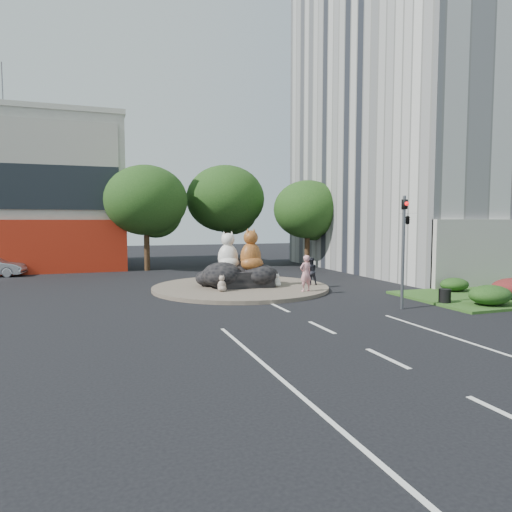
# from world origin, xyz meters

# --- Properties ---
(ground) EXTENTS (120.00, 120.00, 0.00)m
(ground) POSITION_xyz_m (0.00, 0.00, 0.00)
(ground) COLOR black
(ground) RESTS_ON ground
(roundabout_island) EXTENTS (10.00, 10.00, 0.20)m
(roundabout_island) POSITION_xyz_m (0.00, 10.00, 0.10)
(roundabout_island) COLOR brown
(roundabout_island) RESTS_ON ground
(rock_plinth) EXTENTS (3.20, 2.60, 0.90)m
(rock_plinth) POSITION_xyz_m (0.00, 10.00, 0.65)
(rock_plinth) COLOR black
(rock_plinth) RESTS_ON roundabout_island
(office_tower) EXTENTS (20.00, 20.00, 35.00)m
(office_tower) POSITION_xyz_m (20.00, 16.00, 17.50)
(office_tower) COLOR silver
(office_tower) RESTS_ON ground
(grass_verge) EXTENTS (10.00, 6.00, 0.12)m
(grass_verge) POSITION_xyz_m (12.00, 3.00, 0.06)
(grass_verge) COLOR #25501A
(grass_verge) RESTS_ON ground
(tree_left) EXTENTS (6.46, 6.46, 8.27)m
(tree_left) POSITION_xyz_m (-3.93, 22.06, 5.25)
(tree_left) COLOR #382314
(tree_left) RESTS_ON ground
(tree_mid) EXTENTS (6.84, 6.84, 8.76)m
(tree_mid) POSITION_xyz_m (3.07, 24.06, 5.56)
(tree_mid) COLOR #382314
(tree_mid) RESTS_ON ground
(tree_right) EXTENTS (5.70, 5.70, 7.30)m
(tree_right) POSITION_xyz_m (9.07, 20.06, 4.63)
(tree_right) COLOR #382314
(tree_right) RESTS_ON ground
(hedge_near_green) EXTENTS (2.00, 1.60, 0.90)m
(hedge_near_green) POSITION_xyz_m (9.00, 1.00, 0.57)
(hedge_near_green) COLOR #153611
(hedge_near_green) RESTS_ON grass_verge
(hedge_back_green) EXTENTS (1.60, 1.28, 0.72)m
(hedge_back_green) POSITION_xyz_m (10.50, 4.80, 0.48)
(hedge_back_green) COLOR #153611
(hedge_back_green) RESTS_ON grass_verge
(traffic_light) EXTENTS (0.44, 1.24, 5.00)m
(traffic_light) POSITION_xyz_m (5.10, 2.00, 3.62)
(traffic_light) COLOR #595B60
(traffic_light) RESTS_ON ground
(street_lamp) EXTENTS (2.34, 0.22, 8.06)m
(street_lamp) POSITION_xyz_m (12.82, 8.00, 4.55)
(street_lamp) COLOR #595B60
(street_lamp) RESTS_ON ground
(cat_white) EXTENTS (1.61, 1.49, 2.23)m
(cat_white) POSITION_xyz_m (-0.64, 10.36, 2.22)
(cat_white) COLOR silver
(cat_white) RESTS_ON rock_plinth
(cat_tabby) EXTENTS (1.82, 1.72, 2.40)m
(cat_tabby) POSITION_xyz_m (0.47, 9.55, 2.30)
(cat_tabby) COLOR #C27B28
(cat_tabby) RESTS_ON rock_plinth
(kitten_calico) EXTENTS (0.65, 0.60, 0.88)m
(kitten_calico) POSITION_xyz_m (-1.54, 8.37, 0.64)
(kitten_calico) COLOR silver
(kitten_calico) RESTS_ON roundabout_island
(kitten_white) EXTENTS (0.54, 0.49, 0.76)m
(kitten_white) POSITION_xyz_m (1.87, 9.04, 0.58)
(kitten_white) COLOR silver
(kitten_white) RESTS_ON roundabout_island
(pedestrian_pink) EXTENTS (0.77, 0.58, 1.91)m
(pedestrian_pink) POSITION_xyz_m (2.63, 6.91, 1.16)
(pedestrian_pink) COLOR pink
(pedestrian_pink) RESTS_ON roundabout_island
(pedestrian_dark) EXTENTS (0.86, 0.72, 1.58)m
(pedestrian_dark) POSITION_xyz_m (4.00, 9.08, 0.99)
(pedestrian_dark) COLOR black
(pedestrian_dark) RESTS_ON roundabout_island
(litter_bin) EXTENTS (0.60, 0.60, 0.63)m
(litter_bin) POSITION_xyz_m (7.50, 2.16, 0.44)
(litter_bin) COLOR black
(litter_bin) RESTS_ON grass_verge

